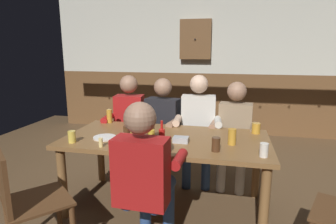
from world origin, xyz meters
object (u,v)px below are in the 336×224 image
object	(u,v)px
pint_glass_0	(264,150)
wall_dart_cabinet	(196,39)
person_2	(198,124)
pint_glass_5	(135,139)
dining_table	(166,146)
chair_empty_near_right	(25,201)
condiment_caddy	(181,140)
bottle_0	(151,130)
pint_glass_2	(109,116)
pint_glass_6	(256,128)
pint_glass_4	(216,144)
person_0	(128,120)
pint_glass_1	(127,134)
person_4	(145,172)
bottle_2	(162,138)
table_candle	(101,143)
plate_0	(105,137)
person_3	(235,128)
bottle_1	(151,138)
pint_glass_3	(232,137)
pint_glass_7	(72,137)
person_1	(161,123)

from	to	relation	value
pint_glass_0	wall_dart_cabinet	distance (m)	3.32
person_2	pint_glass_5	xyz separation A→B (m)	(-0.43, -1.02, 0.10)
dining_table	chair_empty_near_right	xyz separation A→B (m)	(-0.83, -0.95, -0.16)
condiment_caddy	bottle_0	xyz separation A→B (m)	(-0.29, 0.01, 0.07)
dining_table	pint_glass_0	bearing A→B (deg)	-20.71
chair_empty_near_right	pint_glass_2	xyz separation A→B (m)	(0.06, 1.36, 0.33)
pint_glass_6	condiment_caddy	bearing A→B (deg)	-146.99
pint_glass_0	pint_glass_4	distance (m)	0.38
person_0	pint_glass_1	size ratio (longest dim) A/B	8.54
person_4	pint_glass_0	world-z (taller)	person_4
bottle_2	pint_glass_5	bearing A→B (deg)	-176.27
table_candle	plate_0	bearing A→B (deg)	107.47
person_0	person_3	world-z (taller)	person_0
bottle_1	person_2	bearing A→B (deg)	74.40
plate_0	dining_table	bearing A→B (deg)	15.41
table_candle	bottle_0	world-z (taller)	bottle_0
bottle_0	pint_glass_3	size ratio (longest dim) A/B	1.79
pint_glass_2	person_4	bearing A→B (deg)	-55.19
bottle_0	pint_glass_5	world-z (taller)	bottle_0
plate_0	bottle_2	world-z (taller)	bottle_2
pint_glass_1	pint_glass_3	distance (m)	0.95
condiment_caddy	person_4	bearing A→B (deg)	-105.76
bottle_0	pint_glass_1	size ratio (longest dim) A/B	1.77
person_0	chair_empty_near_right	bearing A→B (deg)	77.45
plate_0	chair_empty_near_right	bearing A→B (deg)	-108.50
person_3	pint_glass_5	size ratio (longest dim) A/B	8.79
condiment_caddy	pint_glass_0	xyz separation A→B (m)	(0.70, -0.21, 0.03)
person_3	table_candle	size ratio (longest dim) A/B	14.92
pint_glass_2	pint_glass_7	size ratio (longest dim) A/B	1.43
person_3	table_candle	world-z (taller)	person_3
pint_glass_4	pint_glass_6	xyz separation A→B (m)	(0.36, 0.61, -0.01)
pint_glass_2	pint_glass_3	world-z (taller)	pint_glass_2
pint_glass_3	pint_glass_5	world-z (taller)	pint_glass_3
pint_glass_4	pint_glass_5	distance (m)	0.69
condiment_caddy	pint_glass_7	size ratio (longest dim) A/B	1.30
person_4	person_3	bearing A→B (deg)	67.15
bottle_0	bottle_1	distance (m)	0.21
person_0	pint_glass_6	size ratio (longest dim) A/B	11.77
pint_glass_1	chair_empty_near_right	bearing A→B (deg)	-123.56
person_0	condiment_caddy	bearing A→B (deg)	128.19
table_candle	pint_glass_1	world-z (taller)	pint_glass_1
condiment_caddy	table_candle	bearing A→B (deg)	-157.01
chair_empty_near_right	pint_glass_0	world-z (taller)	chair_empty_near_right
bottle_1	pint_glass_5	size ratio (longest dim) A/B	1.72
table_candle	pint_glass_5	world-z (taller)	pint_glass_5
person_1	bottle_0	xyz separation A→B (m)	(0.11, -0.81, 0.15)
person_2	pint_glass_2	size ratio (longest dim) A/B	8.16
bottle_2	pint_glass_4	distance (m)	0.46
table_candle	person_3	bearing A→B (deg)	43.83
person_1	table_candle	distance (m)	1.14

